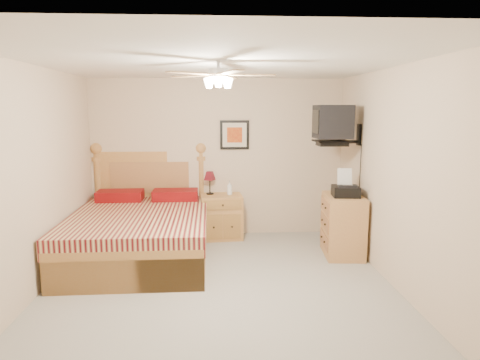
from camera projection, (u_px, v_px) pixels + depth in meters
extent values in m
plane|color=gray|center=(220.00, 290.00, 4.84)|extent=(4.50, 4.50, 0.00)
cube|color=white|center=(218.00, 62.00, 4.43)|extent=(4.00, 4.50, 0.04)
cube|color=#C9B194|center=(218.00, 158.00, 6.85)|extent=(4.00, 0.04, 2.50)
cube|color=#C9B194|center=(223.00, 247.00, 2.42)|extent=(4.00, 0.04, 2.50)
cube|color=#C9B194|center=(30.00, 183.00, 4.52)|extent=(0.04, 4.50, 2.50)
cube|color=#C9B194|center=(399.00, 180.00, 4.75)|extent=(0.04, 4.50, 2.50)
cube|color=#B98539|center=(221.00, 216.00, 6.76)|extent=(0.68, 0.53, 0.69)
imported|color=white|center=(230.00, 188.00, 6.70)|extent=(0.10, 0.10, 0.22)
cube|color=black|center=(235.00, 135.00, 6.78)|extent=(0.46, 0.04, 0.46)
cube|color=#AC7244|center=(343.00, 225.00, 5.95)|extent=(0.56, 0.76, 0.85)
imported|color=beige|center=(335.00, 191.00, 6.12)|extent=(0.29, 0.34, 0.03)
imported|color=tan|center=(336.00, 189.00, 6.13)|extent=(0.23, 0.30, 0.02)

